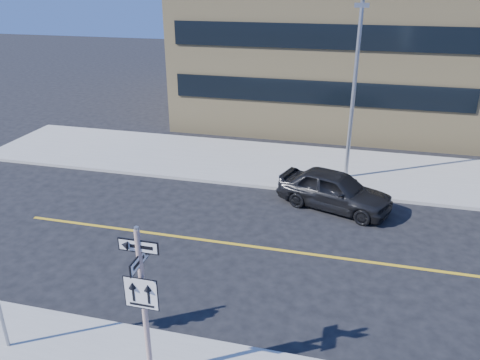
# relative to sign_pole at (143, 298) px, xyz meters

# --- Properties ---
(ground) EXTENTS (120.00, 120.00, 0.00)m
(ground) POSITION_rel_sign_pole_xyz_m (0.00, 2.51, -2.44)
(ground) COLOR black
(ground) RESTS_ON ground
(sign_pole) EXTENTS (0.92, 0.92, 4.06)m
(sign_pole) POSITION_rel_sign_pole_xyz_m (0.00, 0.00, 0.00)
(sign_pole) COLOR silver
(sign_pole) RESTS_ON near_sidewalk
(parked_car_a) EXTENTS (3.32, 5.10, 1.61)m
(parked_car_a) POSITION_rel_sign_pole_xyz_m (3.63, 10.40, -1.63)
(parked_car_a) COLOR black
(parked_car_a) RESTS_ON ground
(streetlight_a) EXTENTS (0.55, 2.25, 8.00)m
(streetlight_a) POSITION_rel_sign_pole_xyz_m (4.00, 13.27, 2.32)
(streetlight_a) COLOR gray
(streetlight_a) RESTS_ON far_sidewalk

